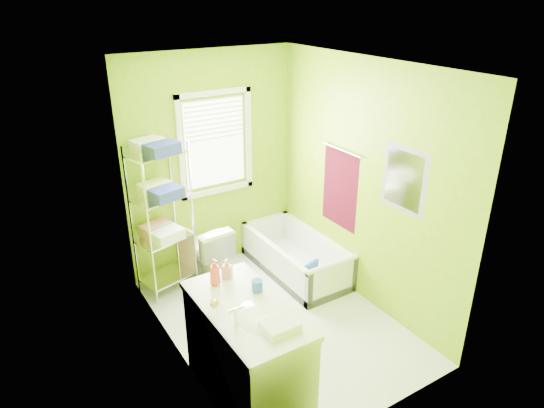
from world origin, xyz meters
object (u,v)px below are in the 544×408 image
bathtub (297,261)px  wire_shelf_unit (162,202)px  toilet (206,251)px  vanity (247,350)px

bathtub → wire_shelf_unit: wire_shelf_unit is taller
toilet → wire_shelf_unit: bearing=-12.4°
bathtub → vanity: 2.05m
toilet → wire_shelf_unit: size_ratio=0.42×
bathtub → vanity: vanity is taller
bathtub → toilet: bearing=155.6°
bathtub → vanity: (-1.46, -1.41, 0.33)m
bathtub → toilet: size_ratio=2.00×
toilet → wire_shelf_unit: (-0.45, 0.06, 0.71)m
vanity → wire_shelf_unit: bearing=89.1°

